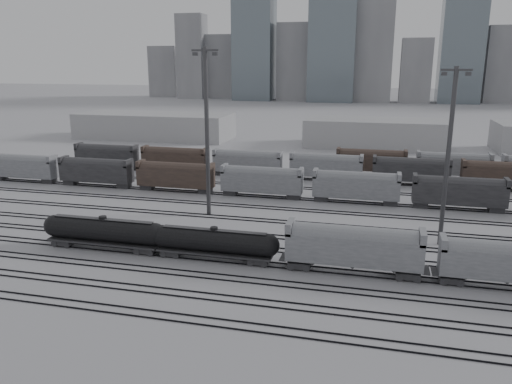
% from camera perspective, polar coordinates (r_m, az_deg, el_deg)
% --- Properties ---
extents(ground, '(900.00, 900.00, 0.00)m').
position_cam_1_polar(ground, '(60.80, 1.93, -8.74)').
color(ground, silver).
rests_on(ground, ground).
extents(tracks, '(220.00, 71.50, 0.16)m').
position_cam_1_polar(tracks, '(76.88, 4.69, -3.63)').
color(tracks, black).
rests_on(tracks, ground).
extents(tank_car_a, '(17.58, 2.93, 4.35)m').
position_cam_1_polar(tank_car_a, '(68.99, -17.01, -4.28)').
color(tank_car_a, '#232326').
rests_on(tank_car_a, ground).
extents(tank_car_b, '(16.63, 2.77, 4.11)m').
position_cam_1_polar(tank_car_b, '(62.74, -4.79, -5.69)').
color(tank_car_b, '#232326').
rests_on(tank_car_b, ground).
extents(hopper_car_a, '(15.79, 3.14, 5.65)m').
position_cam_1_polar(hopper_car_a, '(59.34, 11.10, -5.99)').
color(hopper_car_a, '#232326').
rests_on(hopper_car_a, ground).
extents(hopper_car_b, '(14.62, 2.90, 5.23)m').
position_cam_1_polar(hopper_car_b, '(61.14, 27.03, -7.02)').
color(hopper_car_b, '#232326').
rests_on(hopper_car_b, ground).
extents(light_mast_b, '(4.22, 0.67, 26.36)m').
position_cam_1_polar(light_mast_b, '(79.20, -5.64, 7.22)').
color(light_mast_b, '#3C3C3F').
rests_on(light_mast_b, ground).
extents(light_mast_c, '(3.78, 0.61, 23.64)m').
position_cam_1_polar(light_mast_c, '(69.81, 21.12, 4.11)').
color(light_mast_c, '#3C3C3F').
rests_on(light_mast_c, ground).
extents(bg_string_near, '(151.00, 3.00, 5.60)m').
position_cam_1_polar(bg_string_near, '(89.26, 11.34, 0.53)').
color(bg_string_near, gray).
rests_on(bg_string_near, ground).
extents(bg_string_mid, '(151.00, 3.00, 5.60)m').
position_cam_1_polar(bg_string_mid, '(104.98, 17.27, 2.25)').
color(bg_string_mid, '#232326').
rests_on(bg_string_mid, ground).
extents(bg_string_far, '(66.00, 3.00, 5.60)m').
position_cam_1_polar(bg_string_far, '(115.14, 25.80, 2.49)').
color(bg_string_far, '#4C3A30').
rests_on(bg_string_far, ground).
extents(warehouse_left, '(50.00, 18.00, 8.00)m').
position_cam_1_polar(warehouse_left, '(167.06, -11.53, 7.42)').
color(warehouse_left, '#ADADB0').
rests_on(warehouse_left, ground).
extents(warehouse_mid, '(40.00, 18.00, 8.00)m').
position_cam_1_polar(warehouse_mid, '(150.95, 13.42, 6.58)').
color(warehouse_mid, '#ADADB0').
rests_on(warehouse_mid, ground).
extents(skyline, '(316.00, 22.40, 95.00)m').
position_cam_1_polar(skyline, '(334.77, 14.50, 16.00)').
color(skyline, '#99999C').
rests_on(skyline, ground).
extents(crane_left, '(42.00, 1.80, 100.00)m').
position_cam_1_polar(crane_left, '(363.38, 8.11, 19.75)').
color(crane_left, '#3C3C3F').
rests_on(crane_left, ground).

